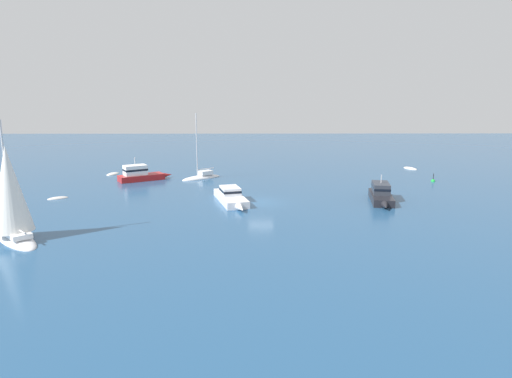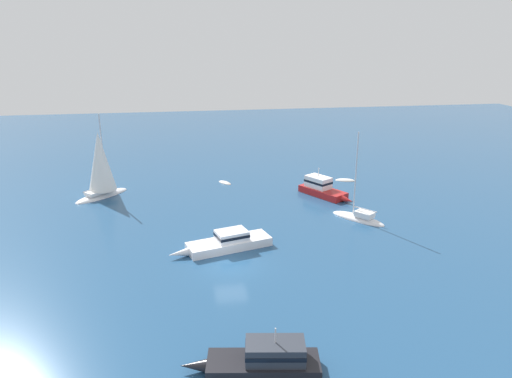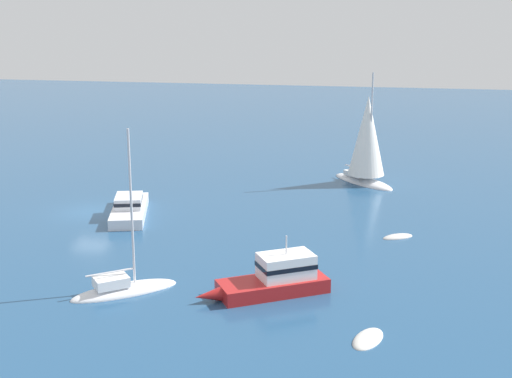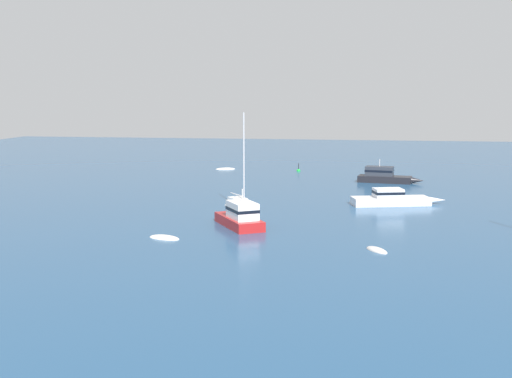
% 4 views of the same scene
% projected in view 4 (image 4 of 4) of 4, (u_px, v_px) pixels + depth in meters
% --- Properties ---
extents(ground_plane, '(160.00, 160.00, 0.00)m').
position_uv_depth(ground_plane, '(392.00, 200.00, 63.98)').
color(ground_plane, navy).
extents(launch, '(7.42, 2.93, 2.63)m').
position_uv_depth(launch, '(384.00, 176.00, 75.99)').
color(launch, black).
rests_on(launch, ground).
extents(launch_1, '(8.73, 3.98, 1.50)m').
position_uv_depth(launch_1, '(392.00, 199.00, 60.96)').
color(launch_1, white).
rests_on(launch_1, ground).
extents(ketch, '(4.74, 5.41, 8.83)m').
position_uv_depth(ketch, '(241.00, 208.00, 58.77)').
color(ketch, white).
rests_on(ketch, ground).
extents(motor_cruiser, '(4.75, 6.62, 2.98)m').
position_uv_depth(motor_cruiser, '(240.00, 216.00, 50.98)').
color(motor_cruiser, '#B21E1E').
rests_on(motor_cruiser, ground).
extents(dinghy, '(1.83, 2.23, 0.42)m').
position_uv_depth(dinghy, '(377.00, 251.00, 43.44)').
color(dinghy, silver).
rests_on(dinghy, ground).
extents(tender, '(2.83, 2.03, 0.43)m').
position_uv_depth(tender, '(226.00, 169.00, 89.06)').
color(tender, silver).
rests_on(tender, ground).
extents(dinghy_1, '(2.63, 1.83, 0.46)m').
position_uv_depth(dinghy_1, '(164.00, 238.00, 47.09)').
color(dinghy_1, silver).
rests_on(dinghy_1, ground).
extents(channel_buoy, '(0.52, 0.52, 1.24)m').
position_uv_depth(channel_buoy, '(299.00, 171.00, 87.09)').
color(channel_buoy, green).
rests_on(channel_buoy, ground).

